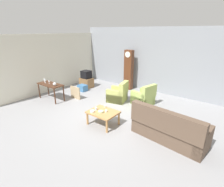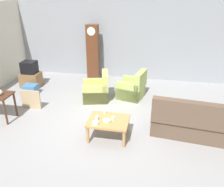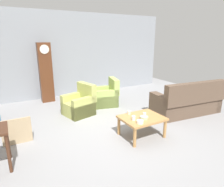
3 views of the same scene
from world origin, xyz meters
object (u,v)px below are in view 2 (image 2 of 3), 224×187
at_px(tv_stand_cabinet, 31,80).
at_px(storage_box_blue, 31,89).
at_px(bowl_white_stacked, 95,123).
at_px(armchair_olive_near, 97,91).
at_px(cup_cream_tall, 105,112).
at_px(cup_white_porcelain, 113,118).
at_px(framed_picture_leaning, 31,99).
at_px(bowl_shallow_green, 107,121).
at_px(grandfather_clock, 93,53).
at_px(tv_crt, 29,67).
at_px(couch_floral, 196,123).
at_px(coffee_table_wood, 108,122).
at_px(armchair_olive_far, 132,89).
at_px(cup_blue_rimmed, 97,118).

distance_m(tv_stand_cabinet, storage_box_blue, 0.68).
distance_m(tv_stand_cabinet, bowl_white_stacked, 4.26).
relative_size(armchair_olive_near, cup_cream_tall, 11.17).
bearing_deg(cup_white_porcelain, framed_picture_leaning, 159.64).
bearing_deg(bowl_shallow_green, armchair_olive_near, 110.47).
xyz_separation_m(grandfather_clock, bowl_white_stacked, (1.13, -4.02, -0.54)).
relative_size(tv_crt, bowl_white_stacked, 3.33).
height_order(couch_floral, framed_picture_leaning, couch_floral).
relative_size(couch_floral, coffee_table_wood, 2.27).
bearing_deg(armchair_olive_near, cup_white_porcelain, -65.22).
xyz_separation_m(armchair_olive_far, coffee_table_wood, (-0.29, -2.37, 0.10)).
bearing_deg(cup_cream_tall, armchair_olive_far, 77.63).
distance_m(armchair_olive_near, tv_crt, 2.71).
xyz_separation_m(storage_box_blue, cup_cream_tall, (2.95, -1.69, 0.36)).
height_order(tv_crt, cup_cream_tall, tv_crt).
xyz_separation_m(cup_cream_tall, bowl_white_stacked, (-0.09, -0.56, -0.01)).
relative_size(armchair_olive_near, grandfather_clock, 0.46).
bearing_deg(storage_box_blue, grandfather_clock, 45.61).
height_order(cup_blue_rimmed, bowl_shallow_green, cup_blue_rimmed).
height_order(cup_white_porcelain, bowl_shallow_green, cup_white_porcelain).
height_order(armchair_olive_far, bowl_shallow_green, armchair_olive_far).
xyz_separation_m(coffee_table_wood, bowl_shallow_green, (-0.02, -0.10, 0.10)).
distance_m(tv_crt, bowl_white_stacked, 4.26).
bearing_deg(coffee_table_wood, bowl_white_stacked, -134.47).
bearing_deg(cup_white_porcelain, armchair_olive_near, 114.78).
bearing_deg(tv_crt, framed_picture_leaning, -62.10).
bearing_deg(coffee_table_wood, framed_picture_leaning, 158.09).
distance_m(cup_white_porcelain, cup_cream_tall, 0.37).
xyz_separation_m(armchair_olive_near, bowl_white_stacked, (0.55, -2.25, 0.21)).
bearing_deg(storage_box_blue, bowl_white_stacked, -38.18).
distance_m(framed_picture_leaning, cup_white_porcelain, 2.86).
xyz_separation_m(armchair_olive_near, framed_picture_leaning, (-1.77, -0.96, -0.02)).
bearing_deg(framed_picture_leaning, cup_cream_tall, -16.85).
height_order(grandfather_clock, storage_box_blue, grandfather_clock).
xyz_separation_m(armchair_olive_near, bowl_shallow_green, (0.78, -2.09, 0.20)).
bearing_deg(framed_picture_leaning, grandfather_clock, 66.39).
xyz_separation_m(armchair_olive_far, framed_picture_leaning, (-2.87, -1.33, -0.02)).
height_order(storage_box_blue, bowl_shallow_green, bowl_shallow_green).
distance_m(tv_crt, bowl_shallow_green, 4.33).
bearing_deg(armchair_olive_near, couch_floral, -28.16).
distance_m(tv_crt, storage_box_blue, 0.88).
distance_m(armchair_olive_near, cup_blue_rimmed, 2.12).
xyz_separation_m(armchair_olive_far, cup_blue_rimmed, (-0.56, -2.41, 0.22)).
height_order(armchair_olive_far, bowl_white_stacked, armchair_olive_far).
height_order(armchair_olive_far, framed_picture_leaning, armchair_olive_far).
height_order(cup_white_porcelain, cup_cream_tall, cup_cream_tall).
relative_size(tv_stand_cabinet, tv_crt, 1.42).
relative_size(couch_floral, cup_blue_rimmed, 22.39).
relative_size(tv_stand_cabinet, cup_cream_tall, 7.99).
distance_m(armchair_olive_near, grandfather_clock, 2.01).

